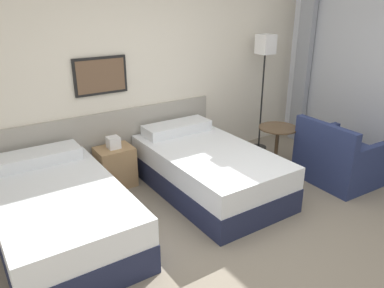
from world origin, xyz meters
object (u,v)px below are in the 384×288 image
(bed_near_window, at_px, (208,169))
(floor_lamp, at_px, (265,56))
(side_table, at_px, (277,140))
(nightstand, at_px, (115,166))
(armchair, at_px, (339,161))
(bed_near_door, at_px, (59,213))

(bed_near_window, xyz_separation_m, floor_lamp, (1.46, 0.67, 1.14))
(bed_near_window, height_order, side_table, bed_near_window)
(nightstand, height_order, armchair, armchair)
(floor_lamp, bearing_deg, bed_near_door, -168.18)
(bed_near_door, distance_m, side_table, 2.87)
(bed_near_window, bearing_deg, floor_lamp, 24.68)
(nightstand, distance_m, armchair, 2.81)
(bed_near_door, xyz_separation_m, nightstand, (0.88, 0.73, -0.02))
(bed_near_window, distance_m, side_table, 1.13)
(side_table, height_order, armchair, armchair)
(bed_near_door, height_order, armchair, armchair)
(bed_near_window, relative_size, nightstand, 2.98)
(bed_near_door, bearing_deg, nightstand, 39.75)
(floor_lamp, bearing_deg, nightstand, 178.65)
(nightstand, bearing_deg, bed_near_window, -39.75)
(nightstand, bearing_deg, armchair, -30.44)
(bed_near_window, height_order, nightstand, bed_near_window)
(bed_near_window, distance_m, armchair, 1.70)
(bed_near_window, relative_size, side_table, 3.18)
(nightstand, bearing_deg, side_table, -20.56)
(floor_lamp, xyz_separation_m, armchair, (0.09, -1.37, -1.15))
(bed_near_door, xyz_separation_m, armchair, (3.30, -0.70, -0.01))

